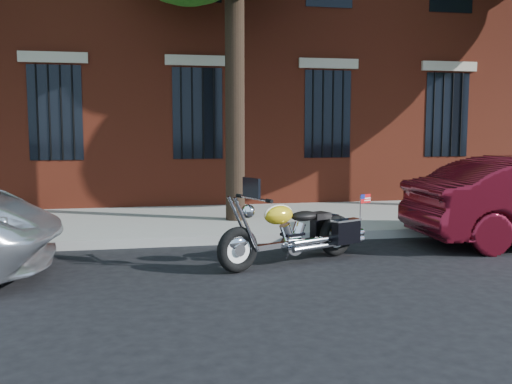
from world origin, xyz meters
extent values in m
plane|color=black|center=(0.00, 0.00, 0.00)|extent=(120.00, 120.00, 0.00)
cube|color=gray|center=(0.00, 1.38, 0.07)|extent=(40.00, 0.16, 0.15)
cube|color=gray|center=(0.00, 3.26, 0.07)|extent=(40.00, 3.60, 0.15)
cube|color=black|center=(0.00, 5.11, 2.20)|extent=(1.10, 0.14, 2.00)
cube|color=#B2A893|center=(0.00, 5.08, 3.35)|extent=(1.40, 0.20, 0.22)
cylinder|color=black|center=(0.00, 5.03, 2.20)|extent=(0.04, 0.04, 2.00)
cylinder|color=black|center=(0.50, 2.90, 2.50)|extent=(0.36, 0.36, 5.00)
torus|color=black|center=(0.00, -0.53, 0.31)|extent=(0.61, 0.37, 0.60)
torus|color=black|center=(1.56, 0.16, 0.31)|extent=(0.61, 0.37, 0.60)
cylinder|color=white|center=(0.00, -0.53, 0.31)|extent=(0.43, 0.23, 0.45)
cylinder|color=white|center=(1.56, 0.16, 0.31)|extent=(0.43, 0.23, 0.45)
ellipsoid|color=white|center=(0.00, -0.53, 0.40)|extent=(0.34, 0.23, 0.17)
ellipsoid|color=yellow|center=(1.56, 0.16, 0.41)|extent=(0.34, 0.24, 0.17)
cube|color=white|center=(0.78, -0.19, 0.29)|extent=(1.27, 0.63, 0.07)
cylinder|color=white|center=(0.82, -0.17, 0.27)|extent=(0.33, 0.27, 0.29)
cylinder|color=white|center=(1.30, -0.13, 0.28)|extent=(1.06, 0.53, 0.08)
ellipsoid|color=yellow|center=(0.60, -0.27, 0.70)|extent=(0.51, 0.42, 0.26)
ellipsoid|color=black|center=(1.01, -0.08, 0.65)|extent=(0.50, 0.41, 0.14)
cube|color=black|center=(1.44, 0.37, 0.41)|extent=(0.45, 0.31, 0.34)
cube|color=black|center=(1.63, -0.06, 0.41)|extent=(0.45, 0.31, 0.34)
cylinder|color=white|center=(0.23, -0.43, 0.96)|extent=(0.31, 0.66, 0.03)
sphere|color=white|center=(0.14, -0.47, 0.79)|extent=(0.24, 0.24, 0.18)
cube|color=black|center=(0.19, -0.44, 1.10)|extent=(0.18, 0.34, 0.25)
cube|color=red|center=(1.95, 0.04, 0.86)|extent=(0.19, 0.09, 0.13)
camera|label=1|loc=(-1.14, -7.66, 1.84)|focal=40.00mm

